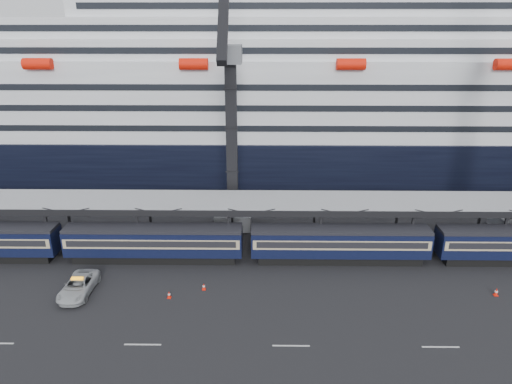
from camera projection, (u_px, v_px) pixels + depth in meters
ground at (447, 317)px, 40.27m from camera, size 260.00×260.00×0.00m
train at (371, 243)px, 48.90m from camera, size 133.05×3.00×4.05m
canopy at (407, 203)px, 51.51m from camera, size 130.00×6.25×5.53m
cruise_ship at (350, 95)px, 78.94m from camera, size 214.09×28.84×34.00m
crane_dark_near at (231, 135)px, 53.68m from camera, size 4.50×17.75×35.08m
pickup_truck at (78, 286)px, 43.49m from camera, size 2.66×5.66×1.56m
traffic_cone_b at (169, 295)px, 42.93m from camera, size 0.36×0.36×0.71m
traffic_cone_c at (204, 286)px, 44.24m from camera, size 0.35×0.35×0.71m
traffic_cone_d at (496, 292)px, 43.29m from camera, size 0.40×0.40×0.80m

